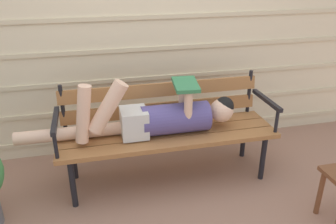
# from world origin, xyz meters

# --- Properties ---
(ground_plane) EXTENTS (12.00, 12.00, 0.00)m
(ground_plane) POSITION_xyz_m (0.00, 0.00, 0.00)
(ground_plane) COLOR #936B56
(house_siding) EXTENTS (4.85, 0.08, 2.47)m
(house_siding) POSITION_xyz_m (0.00, 0.83, 1.23)
(house_siding) COLOR beige
(house_siding) RESTS_ON ground
(park_bench) EXTENTS (1.72, 0.49, 0.81)m
(park_bench) POSITION_xyz_m (0.00, 0.25, 0.47)
(park_bench) COLOR #9E6638
(park_bench) RESTS_ON ground
(reclining_person) EXTENTS (1.69, 0.27, 0.50)m
(reclining_person) POSITION_xyz_m (-0.09, 0.18, 0.58)
(reclining_person) COLOR #514784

